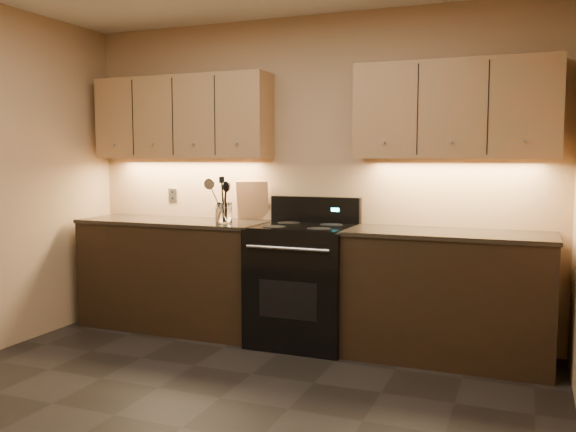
% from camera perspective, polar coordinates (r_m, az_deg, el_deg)
% --- Properties ---
extents(floor, '(4.00, 4.00, 0.00)m').
position_cam_1_polar(floor, '(3.53, -9.91, -18.94)').
color(floor, black).
rests_on(floor, ground).
extents(wall_back, '(4.00, 0.04, 2.60)m').
position_cam_1_polar(wall_back, '(5.03, 1.88, 3.69)').
color(wall_back, tan).
rests_on(wall_back, ground).
extents(counter_left, '(1.62, 0.62, 0.93)m').
position_cam_1_polar(counter_left, '(5.34, -10.49, -5.32)').
color(counter_left, black).
rests_on(counter_left, ground).
extents(counter_right, '(1.46, 0.62, 0.93)m').
position_cam_1_polar(counter_right, '(4.57, 14.69, -7.23)').
color(counter_right, black).
rests_on(counter_right, ground).
extents(stove, '(0.76, 0.68, 1.14)m').
position_cam_1_polar(stove, '(4.80, 1.46, -6.27)').
color(stove, black).
rests_on(stove, ground).
extents(upper_cab_left, '(1.60, 0.30, 0.70)m').
position_cam_1_polar(upper_cab_left, '(5.38, -9.88, 9.05)').
color(upper_cab_left, '#A48552').
rests_on(upper_cab_left, wall_back).
extents(upper_cab_right, '(1.44, 0.30, 0.70)m').
position_cam_1_polar(upper_cab_right, '(4.62, 15.33, 9.54)').
color(upper_cab_right, '#A48552').
rests_on(upper_cab_right, wall_back).
extents(outlet_plate, '(0.08, 0.01, 0.12)m').
position_cam_1_polar(outlet_plate, '(5.61, -10.74, 1.94)').
color(outlet_plate, '#B2B5BA').
rests_on(outlet_plate, wall_back).
extents(utensil_crock, '(0.18, 0.18, 0.17)m').
position_cam_1_polar(utensil_crock, '(4.92, -6.03, 0.21)').
color(utensil_crock, white).
rests_on(utensil_crock, counter_left).
extents(cutting_board, '(0.29, 0.17, 0.33)m').
position_cam_1_polar(cutting_board, '(5.18, -3.33, 1.46)').
color(cutting_board, tan).
rests_on(cutting_board, counter_left).
extents(wooden_spoon, '(0.11, 0.12, 0.32)m').
position_cam_1_polar(wooden_spoon, '(4.92, -6.47, 1.32)').
color(wooden_spoon, tan).
rests_on(wooden_spoon, utensil_crock).
extents(black_spoon, '(0.11, 0.12, 0.33)m').
position_cam_1_polar(black_spoon, '(4.93, -5.94, 1.38)').
color(black_spoon, black).
rests_on(black_spoon, utensil_crock).
extents(black_turner, '(0.14, 0.16, 0.39)m').
position_cam_1_polar(black_turner, '(4.88, -6.05, 1.67)').
color(black_turner, black).
rests_on(black_turner, utensil_crock).
extents(steel_skimmer, '(0.24, 0.14, 0.36)m').
position_cam_1_polar(steel_skimmer, '(4.88, -5.76, 1.53)').
color(steel_skimmer, silver).
rests_on(steel_skimmer, utensil_crock).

